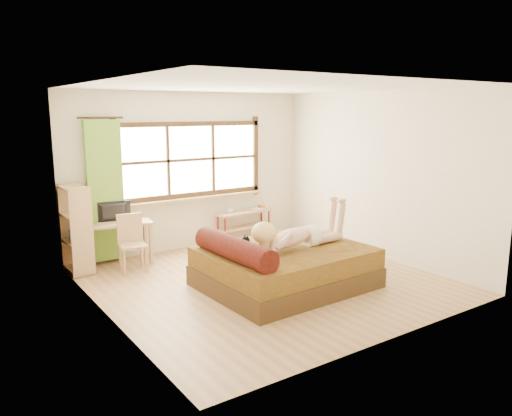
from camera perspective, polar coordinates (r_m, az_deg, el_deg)
floor at (r=7.18m, az=1.08°, el=-8.32°), size 4.50×4.50×0.00m
ceiling at (r=6.78m, az=1.16°, el=13.74°), size 4.50×4.50×0.00m
wall_back at (r=8.76m, az=-7.46°, el=4.21°), size 4.50×0.00×4.50m
wall_front at (r=5.21m, az=15.61°, el=-0.80°), size 4.50×0.00×4.50m
wall_left at (r=5.86m, az=-17.12°, el=0.40°), size 0.00×4.50×4.50m
wall_right at (r=8.35m, az=13.83°, el=3.64°), size 0.00×4.50×4.50m
window at (r=8.72m, az=-7.40°, el=5.23°), size 2.80×0.16×1.46m
curtain at (r=8.10m, az=-16.85°, el=1.83°), size 0.55×0.10×2.20m
bed at (r=6.88m, az=3.03°, el=-6.65°), size 2.21×1.79×0.82m
woman at (r=6.81m, az=4.69°, el=-1.87°), size 1.52×0.48×0.65m
kitten at (r=6.49m, az=-2.18°, el=-4.28°), size 0.33×0.14×0.26m
desk at (r=8.06m, az=-15.78°, el=-2.22°), size 1.15×0.67×0.68m
monitor at (r=8.05m, az=-15.98°, el=-0.43°), size 0.55×0.16×0.31m
chair at (r=7.78m, az=-14.06°, el=-3.48°), size 0.44×0.44×0.85m
pipe_shelf at (r=9.26m, az=-1.32°, el=-1.25°), size 1.13×0.35×0.63m
cup at (r=9.06m, az=-2.97°, el=-0.29°), size 0.13×0.13×0.09m
book at (r=9.33m, az=-0.35°, el=-0.18°), size 0.19×0.25×0.02m
bookshelf at (r=7.84m, az=-19.85°, el=-2.25°), size 0.34×0.58×1.31m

